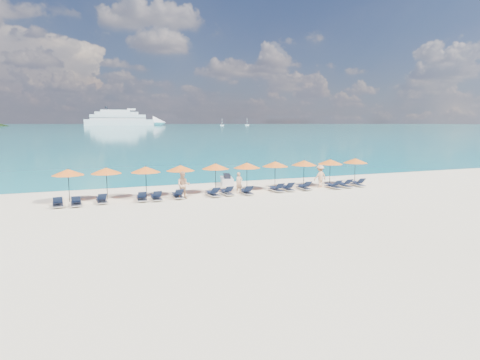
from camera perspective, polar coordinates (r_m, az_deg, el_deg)
name	(u,v)px	position (r m, az deg, el deg)	size (l,w,h in m)	color
ground	(256,204)	(26.17, 2.31, -3.49)	(1400.00, 1400.00, 0.00)	beige
sea	(95,125)	(683.69, -19.90, 7.33)	(1600.00, 1300.00, 0.01)	#1FA9B2
cruise_ship	(127,120)	(616.05, -15.83, 8.25)	(116.68, 20.42, 32.40)	silver
sailboat_near	(247,125)	(603.60, 1.01, 7.87)	(6.00, 2.00, 11.00)	silver
sailboat_far	(222,125)	(576.82, -2.57, 7.83)	(5.45, 1.82, 9.99)	silver
jetski	(227,180)	(34.25, -1.88, -0.06)	(1.52, 2.68, 0.90)	silver
beachgoer_a	(239,183)	(30.06, -0.13, -0.40)	(0.58, 0.38, 1.59)	tan
beachgoer_b	(183,185)	(28.18, -8.05, -0.73)	(0.93, 0.54, 1.92)	tan
beachgoer_c	(320,176)	(33.41, 11.32, 0.53)	(1.19, 0.55, 1.85)	tan
umbrella_0	(68,172)	(28.94, -23.27, 1.02)	(2.10, 2.10, 2.28)	black
umbrella_1	(106,171)	(28.95, -18.49, 1.27)	(2.10, 2.10, 2.28)	black
umbrella_2	(146,169)	(28.89, -13.27, 1.47)	(2.10, 2.10, 2.28)	black
umbrella_3	(181,168)	(29.34, -8.46, 1.70)	(2.10, 2.10, 2.28)	black
umbrella_4	(215,166)	(30.24, -3.51, 1.97)	(2.10, 2.10, 2.28)	black
umbrella_5	(247,165)	(30.82, 0.99, 2.10)	(2.10, 2.10, 2.28)	black
umbrella_6	(275,164)	(31.92, 5.02, 2.28)	(2.10, 2.10, 2.28)	black
umbrella_7	(304,163)	(33.17, 9.11, 2.44)	(2.10, 2.10, 2.28)	black
umbrella_8	(330,162)	(34.41, 12.71, 2.54)	(2.10, 2.10, 2.28)	black
umbrella_9	(355,161)	(35.94, 16.08, 2.66)	(2.10, 2.10, 2.28)	black
lounger_0	(58,203)	(27.87, -24.49, -3.01)	(0.76, 1.75, 0.66)	silver
lounger_1	(76,202)	(27.71, -22.28, -2.95)	(0.70, 1.73, 0.66)	silver
lounger_2	(102,200)	(28.03, -19.08, -2.66)	(0.73, 1.74, 0.66)	silver
lounger_3	(142,198)	(28.01, -13.80, -2.45)	(0.68, 1.72, 0.66)	silver
lounger_4	(156,197)	(28.06, -11.83, -2.37)	(0.63, 1.70, 0.66)	silver
lounger_5	(178,195)	(28.51, -8.85, -2.12)	(0.62, 1.70, 0.66)	silver
lounger_6	(213,193)	(28.95, -3.91, -1.88)	(0.77, 1.75, 0.66)	silver
lounger_7	(226,192)	(29.42, -1.93, -1.70)	(0.68, 1.72, 0.66)	silver
lounger_8	(247,191)	(29.67, 0.95, -1.61)	(0.74, 1.74, 0.66)	silver
lounger_9	(276,189)	(30.90, 5.19, -1.25)	(0.70, 1.73, 0.66)	silver
lounger_10	(288,188)	(31.44, 6.78, -1.11)	(0.76, 1.75, 0.66)	silver
lounger_11	(304,187)	(32.09, 9.10, -0.97)	(0.67, 1.72, 0.66)	silver
lounger_12	(333,186)	(33.15, 13.15, -0.79)	(0.68, 1.72, 0.66)	silver
lounger_13	(344,184)	(33.99, 14.61, -0.62)	(0.63, 1.70, 0.66)	silver
lounger_14	(358,183)	(34.88, 16.37, -0.46)	(0.74, 1.74, 0.66)	silver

